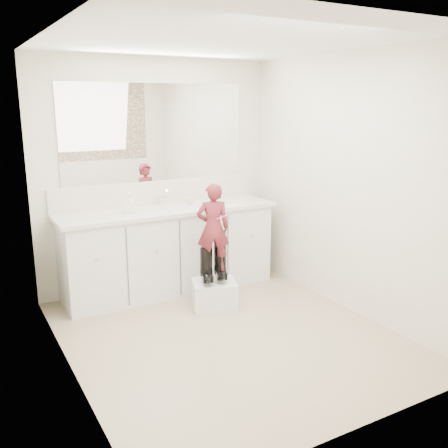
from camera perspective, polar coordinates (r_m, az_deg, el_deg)
floor at (r=4.41m, az=0.35°, el=-12.52°), size 3.00×3.00×0.00m
ceiling at (r=3.98m, az=0.40°, el=20.24°), size 3.00×3.00×0.00m
wall_back at (r=5.36m, az=-7.65°, el=5.58°), size 2.60×0.00×2.60m
wall_front at (r=2.85m, az=15.52°, el=-2.02°), size 2.60×0.00×2.60m
wall_left at (r=3.57m, az=-18.04°, el=0.94°), size 0.00×3.00×3.00m
wall_right at (r=4.79m, az=14.03°, el=4.34°), size 0.00×3.00×3.00m
vanity_cabinet at (r=5.28m, az=-6.27°, el=-3.13°), size 2.20×0.55×0.85m
countertop at (r=5.15m, az=-6.33°, el=1.57°), size 2.28×0.58×0.04m
backsplash at (r=5.37m, az=-7.53°, el=3.61°), size 2.28×0.03×0.25m
mirror at (r=5.30m, az=-7.76°, el=10.28°), size 2.00×0.02×1.00m
dot_panel at (r=2.78m, az=15.97°, el=7.01°), size 2.00×0.01×1.20m
faucet at (r=5.29m, az=-7.06°, el=2.63°), size 0.08×0.08×0.10m
cup at (r=5.31m, az=-4.01°, el=2.67°), size 0.10×0.10×0.08m
soap_bottle at (r=4.96m, az=-10.76°, el=2.30°), size 0.12×0.12×0.19m
step_stool at (r=4.91m, az=-1.11°, el=-8.02°), size 0.50×0.46×0.26m
boot_left at (r=4.79m, az=-2.04°, el=-4.73°), size 0.19×0.26×0.34m
boot_right at (r=4.85m, az=-0.46°, el=-4.46°), size 0.19×0.26×0.34m
toddler at (r=4.72m, az=-1.27°, el=-0.46°), size 0.36×0.30×0.86m
toothbrush at (r=4.65m, az=-0.05°, el=0.87°), size 0.13×0.06×0.06m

